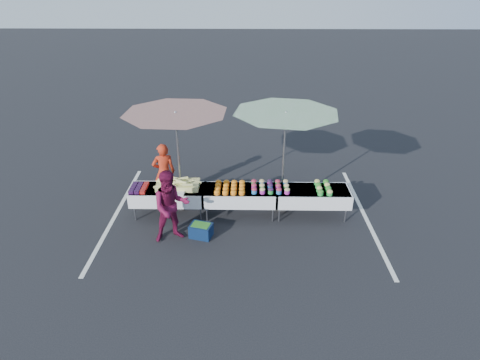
{
  "coord_description": "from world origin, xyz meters",
  "views": [
    {
      "loc": [
        0.15,
        -8.77,
        5.5
      ],
      "look_at": [
        0.0,
        0.0,
        1.0
      ],
      "focal_mm": 30.0,
      "sensor_mm": 36.0,
      "label": 1
    }
  ],
  "objects_px": {
    "table_left": "(169,194)",
    "table_right": "(312,195)",
    "storage_bin": "(201,230)",
    "table_center": "(240,195)",
    "umbrella_left": "(176,121)",
    "customer": "(171,206)",
    "umbrella_right": "(286,121)",
    "vendor": "(164,172)"
  },
  "relations": [
    {
      "from": "umbrella_right",
      "to": "storage_bin",
      "type": "xyz_separation_m",
      "value": [
        -1.98,
        -1.38,
        -2.22
      ]
    },
    {
      "from": "table_right",
      "to": "table_left",
      "type": "bearing_deg",
      "value": 180.0
    },
    {
      "from": "umbrella_left",
      "to": "table_center",
      "type": "bearing_deg",
      "value": -14.51
    },
    {
      "from": "storage_bin",
      "to": "table_center",
      "type": "bearing_deg",
      "value": 62.94
    },
    {
      "from": "vendor",
      "to": "storage_bin",
      "type": "bearing_deg",
      "value": 106.55
    },
    {
      "from": "vendor",
      "to": "customer",
      "type": "height_order",
      "value": "customer"
    },
    {
      "from": "table_left",
      "to": "table_right",
      "type": "xyz_separation_m",
      "value": [
        3.6,
        0.0,
        0.0
      ]
    },
    {
      "from": "table_right",
      "to": "vendor",
      "type": "bearing_deg",
      "value": 168.75
    },
    {
      "from": "umbrella_left",
      "to": "umbrella_right",
      "type": "height_order",
      "value": "umbrella_right"
    },
    {
      "from": "umbrella_right",
      "to": "storage_bin",
      "type": "distance_m",
      "value": 3.28
    },
    {
      "from": "customer",
      "to": "umbrella_right",
      "type": "bearing_deg",
      "value": 10.01
    },
    {
      "from": "table_right",
      "to": "umbrella_right",
      "type": "relative_size",
      "value": 0.6
    },
    {
      "from": "table_right",
      "to": "umbrella_right",
      "type": "bearing_deg",
      "value": 150.76
    },
    {
      "from": "table_left",
      "to": "table_right",
      "type": "relative_size",
      "value": 1.0
    },
    {
      "from": "vendor",
      "to": "table_left",
      "type": "bearing_deg",
      "value": 90.42
    },
    {
      "from": "umbrella_left",
      "to": "customer",
      "type": "bearing_deg",
      "value": -89.48
    },
    {
      "from": "customer",
      "to": "storage_bin",
      "type": "xyz_separation_m",
      "value": [
        0.64,
        0.09,
        -0.7
      ]
    },
    {
      "from": "table_left",
      "to": "table_center",
      "type": "height_order",
      "value": "same"
    },
    {
      "from": "vendor",
      "to": "umbrella_left",
      "type": "bearing_deg",
      "value": 126.76
    },
    {
      "from": "customer",
      "to": "umbrella_right",
      "type": "distance_m",
      "value": 3.36
    },
    {
      "from": "vendor",
      "to": "umbrella_right",
      "type": "bearing_deg",
      "value": 156.73
    },
    {
      "from": "table_right",
      "to": "customer",
      "type": "bearing_deg",
      "value": -162.31
    },
    {
      "from": "umbrella_right",
      "to": "storage_bin",
      "type": "height_order",
      "value": "umbrella_right"
    },
    {
      "from": "table_left",
      "to": "umbrella_right",
      "type": "relative_size",
      "value": 0.6
    },
    {
      "from": "umbrella_right",
      "to": "customer",
      "type": "bearing_deg",
      "value": -150.81
    },
    {
      "from": "table_right",
      "to": "storage_bin",
      "type": "distance_m",
      "value": 2.9
    },
    {
      "from": "customer",
      "to": "storage_bin",
      "type": "relative_size",
      "value": 2.99
    },
    {
      "from": "table_left",
      "to": "vendor",
      "type": "height_order",
      "value": "vendor"
    },
    {
      "from": "table_right",
      "to": "umbrella_left",
      "type": "relative_size",
      "value": 0.57
    },
    {
      "from": "table_center",
      "to": "vendor",
      "type": "xyz_separation_m",
      "value": [
        -2.03,
        0.76,
        0.23
      ]
    },
    {
      "from": "umbrella_left",
      "to": "storage_bin",
      "type": "bearing_deg",
      "value": -64.74
    },
    {
      "from": "table_center",
      "to": "customer",
      "type": "height_order",
      "value": "customer"
    },
    {
      "from": "table_right",
      "to": "customer",
      "type": "height_order",
      "value": "customer"
    },
    {
      "from": "table_right",
      "to": "umbrella_right",
      "type": "xyz_separation_m",
      "value": [
        -0.71,
        0.4,
        1.8
      ]
    },
    {
      "from": "table_center",
      "to": "table_right",
      "type": "bearing_deg",
      "value": 0.0
    },
    {
      "from": "customer",
      "to": "table_left",
      "type": "bearing_deg",
      "value": 84.93
    },
    {
      "from": "table_right",
      "to": "umbrella_right",
      "type": "height_order",
      "value": "umbrella_right"
    },
    {
      "from": "table_center",
      "to": "umbrella_right",
      "type": "distance_m",
      "value": 2.14
    },
    {
      "from": "table_right",
      "to": "umbrella_left",
      "type": "height_order",
      "value": "umbrella_left"
    },
    {
      "from": "table_center",
      "to": "umbrella_right",
      "type": "bearing_deg",
      "value": 20.23
    },
    {
      "from": "table_center",
      "to": "umbrella_left",
      "type": "xyz_separation_m",
      "value": [
        -1.55,
        0.4,
        1.79
      ]
    },
    {
      "from": "umbrella_left",
      "to": "umbrella_right",
      "type": "relative_size",
      "value": 1.06
    }
  ]
}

